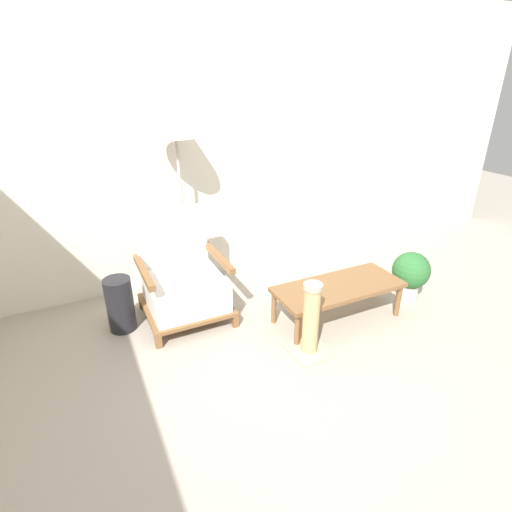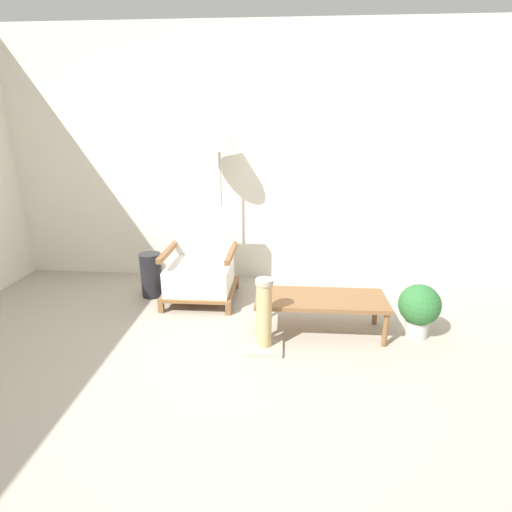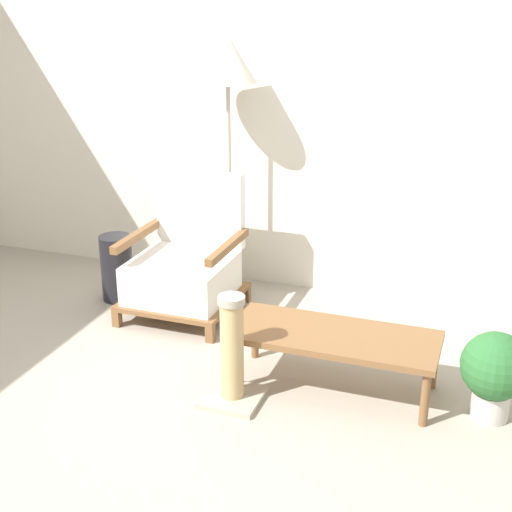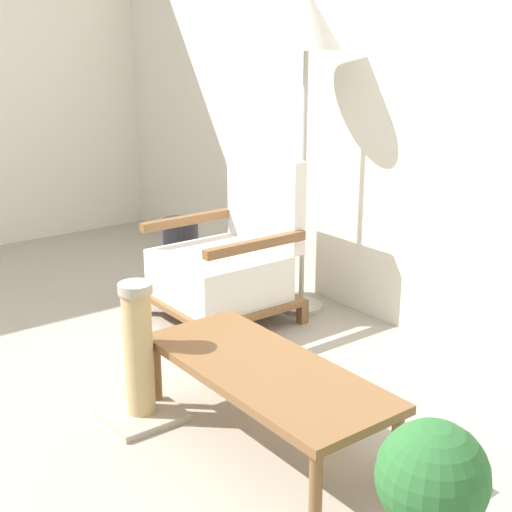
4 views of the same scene
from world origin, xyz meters
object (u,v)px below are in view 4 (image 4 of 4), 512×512
coffee_table (265,375)px  vase (181,255)px  scratching_post (139,364)px  armchair (228,262)px  potted_plant (432,484)px  floor_lamp (307,35)px

coffee_table → vase: (-1.68, 0.66, -0.06)m
coffee_table → scratching_post: bearing=-147.7°
armchair → scratching_post: (0.69, -0.93, -0.08)m
potted_plant → scratching_post: (-1.28, -0.29, -0.02)m
coffee_table → scratching_post: (-0.46, -0.29, -0.05)m
coffee_table → scratching_post: size_ratio=1.84×
armchair → coffee_table: bearing=-28.9°
floor_lamp → coffee_table: (1.00, -1.05, -1.24)m
coffee_table → vase: vase is taller
armchair → coffee_table: size_ratio=0.82×
vase → potted_plant: potted_plant is taller
coffee_table → potted_plant: potted_plant is taller
scratching_post → floor_lamp: bearing=111.9°
potted_plant → armchair: bearing=161.9°
floor_lamp → coffee_table: 1.91m
coffee_table → armchair: bearing=151.1°
scratching_post → armchair: bearing=126.7°
vase → scratching_post: size_ratio=0.77×
floor_lamp → vase: size_ratio=3.83×
armchair → potted_plant: size_ratio=1.94×
armchair → vase: 0.54m
armchair → scratching_post: bearing=-53.3°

